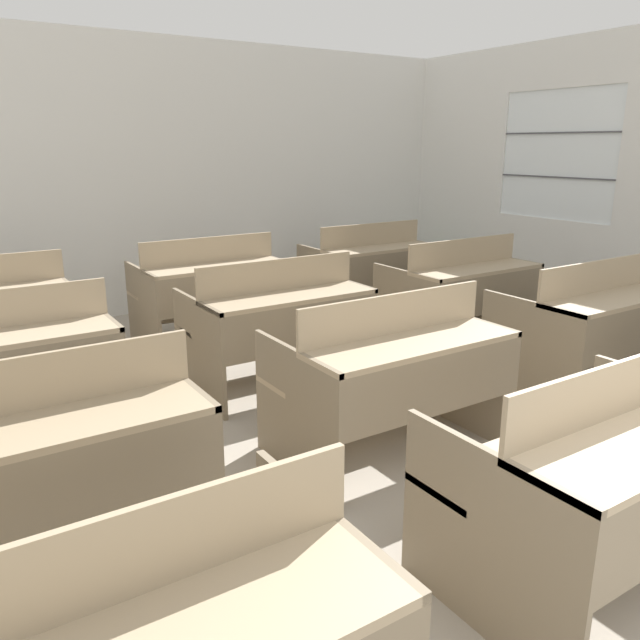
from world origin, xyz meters
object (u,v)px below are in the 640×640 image
(bench_second_left, at_px, (46,461))
(wastepaper_bin, at_px, (423,272))
(bench_front_center, at_px, (603,470))
(bench_third_right, at_px, (461,290))
(bench_third_center, at_px, (278,321))
(bench_third_left, at_px, (2,367))
(bench_second_right, at_px, (591,323))
(bench_back_right, at_px, (370,267))
(bench_second_center, at_px, (392,372))
(bench_back_center, at_px, (210,288))

(bench_second_left, height_order, wastepaper_bin, bench_second_left)
(bench_front_center, bearing_deg, bench_third_right, 54.82)
(bench_front_center, relative_size, bench_third_center, 1.00)
(bench_second_left, distance_m, bench_third_right, 3.78)
(bench_front_center, relative_size, bench_third_left, 1.00)
(bench_second_right, xyz_separation_m, wastepaper_bin, (1.40, 3.27, -0.33))
(bench_front_center, distance_m, wastepaper_bin, 5.57)
(bench_third_right, height_order, bench_back_right, same)
(bench_second_center, distance_m, bench_third_left, 2.19)
(bench_second_right, height_order, wastepaper_bin, bench_second_right)
(bench_second_center, bearing_deg, bench_third_center, 90.78)
(wastepaper_bin, bearing_deg, bench_third_left, -158.06)
(bench_third_center, xyz_separation_m, bench_back_right, (1.78, 1.26, 0.00))
(bench_back_right, bearing_deg, bench_third_left, -160.73)
(bench_third_left, distance_m, wastepaper_bin, 5.39)
(bench_second_center, bearing_deg, bench_second_left, -179.10)
(bench_front_center, height_order, bench_second_right, same)
(bench_back_center, height_order, bench_back_right, same)
(bench_third_left, height_order, bench_third_right, same)
(bench_front_center, relative_size, bench_second_right, 1.00)
(bench_third_left, bearing_deg, bench_front_center, -54.78)
(bench_third_center, height_order, bench_back_right, same)
(bench_third_left, distance_m, bench_third_center, 1.78)
(wastepaper_bin, bearing_deg, bench_front_center, -125.07)
(bench_second_left, relative_size, bench_back_center, 1.00)
(bench_front_center, relative_size, bench_second_left, 1.00)
(bench_second_left, relative_size, bench_third_right, 1.00)
(bench_second_right, height_order, bench_back_center, same)
(bench_third_right, bearing_deg, bench_back_center, 144.54)
(bench_third_center, bearing_deg, bench_back_center, 88.96)
(bench_third_center, height_order, bench_back_center, same)
(bench_second_center, bearing_deg, bench_back_center, 89.86)
(bench_second_right, bearing_deg, bench_back_center, 125.74)
(wastepaper_bin, bearing_deg, bench_second_center, -134.32)
(bench_back_right, bearing_deg, wastepaper_bin, 28.15)
(bench_front_center, relative_size, bench_second_center, 1.00)
(bench_second_left, relative_size, bench_back_right, 1.00)
(bench_back_center, bearing_deg, bench_third_right, -35.46)
(bench_third_left, bearing_deg, bench_second_right, -19.29)
(bench_third_left, bearing_deg, bench_back_center, 34.51)
(bench_third_center, bearing_deg, bench_third_left, 179.41)
(bench_third_left, height_order, wastepaper_bin, bench_third_left)
(bench_second_center, bearing_deg, bench_second_right, 0.19)
(wastepaper_bin, bearing_deg, bench_third_center, -147.75)
(bench_third_left, bearing_deg, bench_second_center, -35.19)
(bench_second_left, xyz_separation_m, bench_second_center, (1.79, 0.03, 0.00))
(bench_second_right, bearing_deg, bench_third_left, 160.71)
(bench_back_right, bearing_deg, bench_front_center, -114.99)
(bench_third_left, xyz_separation_m, bench_back_right, (3.56, 1.24, 0.00))
(bench_second_center, distance_m, wastepaper_bin, 4.59)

